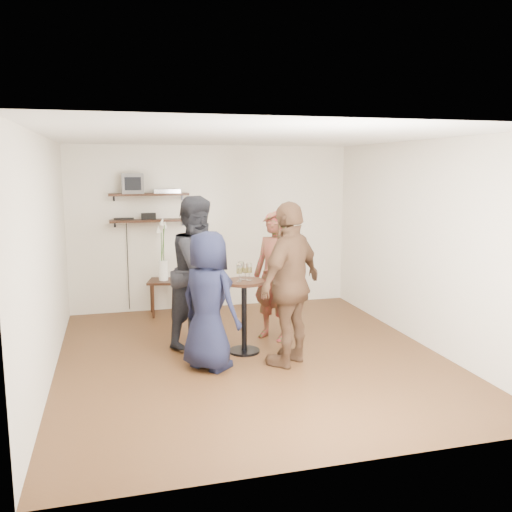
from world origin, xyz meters
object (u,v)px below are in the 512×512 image
(person_plaid, at_px, (274,276))
(radio, at_px, (149,216))
(person_dark, at_px, (199,271))
(person_navy, at_px, (208,301))
(drinks_table, at_px, (244,306))
(crt_monitor, at_px, (132,183))
(person_brown, at_px, (290,284))
(dvd_deck, at_px, (167,191))
(side_table, at_px, (164,286))

(person_plaid, bearing_deg, radio, -179.34)
(person_dark, distance_m, person_navy, 0.90)
(drinks_table, xyz_separation_m, person_navy, (-0.51, -0.42, 0.20))
(crt_monitor, distance_m, person_brown, 3.32)
(dvd_deck, distance_m, person_brown, 3.07)
(radio, bearing_deg, person_dark, -73.75)
(dvd_deck, relative_size, person_plaid, 0.24)
(person_plaid, distance_m, person_navy, 1.33)
(side_table, height_order, person_brown, person_brown)
(dvd_deck, height_order, person_brown, dvd_deck)
(person_plaid, bearing_deg, person_brown, -44.95)
(drinks_table, bearing_deg, person_brown, -50.45)
(person_brown, bearing_deg, radio, -102.16)
(person_navy, bearing_deg, side_table, -32.82)
(crt_monitor, distance_m, person_plaid, 2.72)
(dvd_deck, distance_m, person_navy, 2.84)
(person_navy, bearing_deg, person_dark, -41.83)
(drinks_table, bearing_deg, crt_monitor, 118.73)
(crt_monitor, relative_size, person_dark, 0.17)
(dvd_deck, bearing_deg, crt_monitor, 180.00)
(person_dark, distance_m, person_brown, 1.32)
(crt_monitor, xyz_separation_m, side_table, (0.41, -0.18, -1.56))
(dvd_deck, bearing_deg, person_dark, -82.87)
(side_table, height_order, drinks_table, drinks_table)
(dvd_deck, relative_size, side_table, 0.73)
(person_navy, bearing_deg, person_plaid, -89.94)
(person_plaid, bearing_deg, person_navy, -90.06)
(person_brown, bearing_deg, side_table, -103.90)
(person_navy, bearing_deg, dvd_deck, -35.44)
(radio, height_order, side_table, radio)
(crt_monitor, relative_size, person_brown, 0.17)
(radio, relative_size, drinks_table, 0.24)
(crt_monitor, height_order, dvd_deck, crt_monitor)
(crt_monitor, bearing_deg, person_plaid, -45.93)
(side_table, bearing_deg, radio, 136.80)
(crt_monitor, relative_size, person_plaid, 0.19)
(person_brown, bearing_deg, person_dark, -86.94)
(side_table, bearing_deg, person_navy, -83.49)
(radio, height_order, person_plaid, person_plaid)
(person_navy, distance_m, person_brown, 0.95)
(radio, distance_m, drinks_table, 2.57)
(dvd_deck, relative_size, radio, 1.82)
(radio, relative_size, person_brown, 0.12)
(person_dark, bearing_deg, person_plaid, -48.11)
(dvd_deck, distance_m, person_dark, 1.98)
(person_dark, bearing_deg, dvd_deck, 51.47)
(crt_monitor, height_order, person_plaid, crt_monitor)
(side_table, distance_m, person_plaid, 2.09)
(person_brown, bearing_deg, crt_monitor, -98.56)
(radio, xyz_separation_m, side_table, (0.19, -0.18, -1.06))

